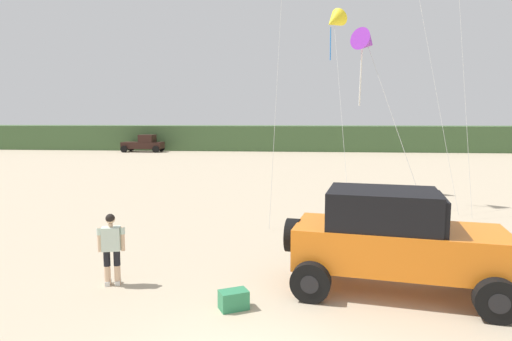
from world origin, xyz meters
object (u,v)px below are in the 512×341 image
kite_red_delta (367,42)px  kite_green_box (334,21)px  person_watching (111,245)px  distant_pickup (144,144)px  cooler_box (234,300)px  jeep (395,238)px

kite_red_delta → kite_green_box: kite_green_box is taller
person_watching → distant_pickup: (-13.49, 39.45, 0.00)m
person_watching → kite_red_delta: (6.31, 5.11, 5.24)m
cooler_box → kite_red_delta: kite_red_delta is taller
cooler_box → distant_pickup: size_ratio=0.12×
jeep → cooler_box: 3.73m
jeep → person_watching: 6.33m
jeep → kite_green_box: 14.83m
jeep → distant_pickup: size_ratio=1.08×
jeep → kite_green_box: (-0.44, 12.87, 7.36)m
distant_pickup → kite_green_box: (19.37, -26.34, 7.62)m
distant_pickup → kite_red_delta: bearing=-60.0°
person_watching → jeep: bearing=2.2°
distant_pickup → kite_green_box: 33.57m
jeep → distant_pickup: bearing=116.8°
cooler_box → kite_red_delta: size_ratio=0.08×
jeep → kite_green_box: bearing=92.0°
person_watching → cooler_box: 3.20m
jeep → distant_pickup: (-19.82, 39.21, -0.26)m
distant_pickup → kite_green_box: kite_green_box is taller
jeep → cooler_box: (-3.37, -1.23, -1.01)m
person_watching → kite_green_box: (5.88, 13.11, 7.62)m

